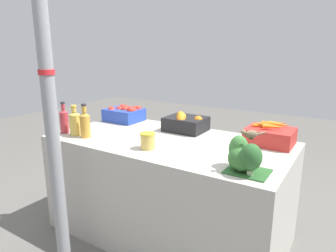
{
  "coord_description": "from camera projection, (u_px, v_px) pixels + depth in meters",
  "views": [
    {
      "loc": [
        1.1,
        -1.75,
        1.38
      ],
      "look_at": [
        0.0,
        0.0,
        0.85
      ],
      "focal_mm": 32.0,
      "sensor_mm": 36.0,
      "label": 1
    }
  ],
  "objects": [
    {
      "name": "pickle_jar",
      "position": [
        148.0,
        141.0,
        1.94
      ],
      "size": [
        0.1,
        0.1,
        0.11
      ],
      "color": "#DBBC56",
      "rests_on": "market_table"
    },
    {
      "name": "sparrow_bird",
      "position": [
        250.0,
        134.0,
        1.53
      ],
      "size": [
        0.12,
        0.09,
        0.05
      ],
      "rotation": [
        0.0,
        0.0,
        -2.51
      ],
      "color": "#4C3D2D",
      "rests_on": "broccoli_pile"
    },
    {
      "name": "juice_bottle_ruby",
      "position": [
        64.0,
        120.0,
        2.3
      ],
      "size": [
        0.06,
        0.06,
        0.24
      ],
      "color": "#B2333D",
      "rests_on": "market_table"
    },
    {
      "name": "orange_crate",
      "position": [
        186.0,
        123.0,
        2.37
      ],
      "size": [
        0.31,
        0.26,
        0.15
      ],
      "color": "black",
      "rests_on": "market_table"
    },
    {
      "name": "carrot_crate",
      "position": [
        270.0,
        135.0,
        2.04
      ],
      "size": [
        0.31,
        0.26,
        0.15
      ],
      "color": "red",
      "rests_on": "market_table"
    },
    {
      "name": "juice_bottle_amber",
      "position": [
        85.0,
        124.0,
        2.19
      ],
      "size": [
        0.07,
        0.07,
        0.25
      ],
      "color": "gold",
      "rests_on": "market_table"
    },
    {
      "name": "ground_plane",
      "position": [
        168.0,
        231.0,
        2.34
      ],
      "size": [
        10.0,
        10.0,
        0.0
      ],
      "primitive_type": "plane",
      "color": "#605E59"
    },
    {
      "name": "apple_crate",
      "position": [
        125.0,
        113.0,
        2.7
      ],
      "size": [
        0.31,
        0.26,
        0.15
      ],
      "color": "#2847B7",
      "rests_on": "market_table"
    },
    {
      "name": "market_table",
      "position": [
        168.0,
        187.0,
        2.25
      ],
      "size": [
        1.71,
        0.87,
        0.75
      ],
      "primitive_type": "cube",
      "color": "#B7B2A8",
      "rests_on": "ground_plane"
    },
    {
      "name": "juice_bottle_golden",
      "position": [
        75.0,
        123.0,
        2.24
      ],
      "size": [
        0.08,
        0.08,
        0.23
      ],
      "color": "gold",
      "rests_on": "market_table"
    },
    {
      "name": "broccoli_pile",
      "position": [
        244.0,
        157.0,
        1.57
      ],
      "size": [
        0.23,
        0.19,
        0.18
      ],
      "color": "#2D602D",
      "rests_on": "market_table"
    },
    {
      "name": "support_pole",
      "position": [
        48.0,
        92.0,
        1.71
      ],
      "size": [
        0.09,
        0.09,
        2.29
      ],
      "color": "gray",
      "rests_on": "ground_plane"
    }
  ]
}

